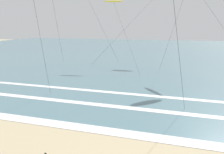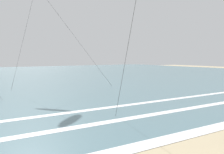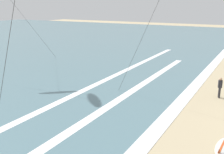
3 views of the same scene
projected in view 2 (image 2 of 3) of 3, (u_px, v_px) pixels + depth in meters
name	position (u px, v px, depth m)	size (l,w,h in m)	color
wave_foam_shoreline	(162.00, 141.00, 11.83)	(54.39, 1.01, 0.01)	white
wave_foam_mid_break	(72.00, 128.00, 13.92)	(36.48, 0.71, 0.01)	white
wave_foam_outer_break	(60.00, 114.00, 17.34)	(50.00, 0.66, 0.01)	white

